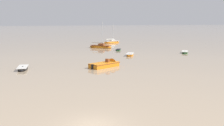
% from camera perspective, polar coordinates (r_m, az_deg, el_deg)
% --- Properties ---
extents(ground_plane, '(800.00, 800.00, 0.00)m').
position_cam_1_polar(ground_plane, '(20.55, -4.27, -13.37)').
color(ground_plane, tan).
extents(rowboat_moored_0, '(3.48, 4.30, 0.66)m').
position_cam_1_polar(rowboat_moored_0, '(67.06, 15.42, 2.24)').
color(rowboat_moored_0, '#23602D').
rests_on(rowboat_moored_0, ground).
extents(sailboat_moored_0, '(6.82, 4.39, 7.34)m').
position_cam_1_polar(sailboat_moored_0, '(93.40, -0.07, 4.52)').
color(sailboat_moored_0, orange).
rests_on(sailboat_moored_0, ground).
extents(sailboat_moored_1, '(6.68, 6.25, 7.84)m').
position_cam_1_polar(sailboat_moored_1, '(76.85, -2.49, 3.52)').
color(sailboat_moored_1, orange).
rests_on(sailboat_moored_1, ground).
extents(rowboat_moored_2, '(2.50, 3.51, 0.53)m').
position_cam_1_polar(rowboat_moored_2, '(70.02, 1.37, 2.82)').
color(rowboat_moored_2, '#23602D').
rests_on(rowboat_moored_2, ground).
extents(rowboat_moored_4, '(1.85, 4.49, 0.69)m').
position_cam_1_polar(rowboat_moored_4, '(45.24, -18.69, -1.10)').
color(rowboat_moored_4, black).
rests_on(rowboat_moored_4, ground).
extents(motorboat_moored_1, '(6.49, 4.95, 2.14)m').
position_cam_1_polar(motorboat_moored_1, '(45.71, -0.85, -0.38)').
color(motorboat_moored_1, orange).
rests_on(motorboat_moored_1, ground).
extents(rowboat_moored_6, '(3.37, 4.64, 0.70)m').
position_cam_1_polar(rowboat_moored_6, '(60.06, 3.88, 1.79)').
color(rowboat_moored_6, orange).
rests_on(rowboat_moored_6, ground).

